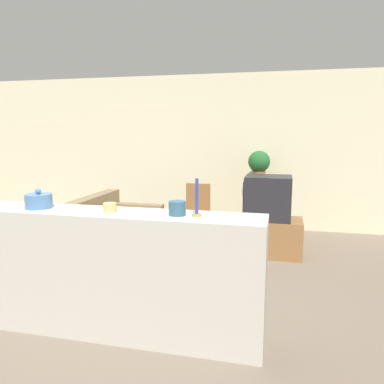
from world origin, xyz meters
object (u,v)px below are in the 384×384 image
at_px(television, 267,198).
at_px(decorative_bowl, 39,201).
at_px(couch, 108,235).
at_px(wooden_chair, 196,209).
at_px(potted_plant, 259,163).

distance_m(television, decorative_bowl, 3.04).
bearing_deg(decorative_bowl, television, 52.53).
height_order(couch, decorative_bowl, decorative_bowl).
bearing_deg(television, wooden_chair, 153.79).
distance_m(wooden_chair, potted_plant, 1.32).
distance_m(couch, television, 2.29).
bearing_deg(potted_plant, television, -80.46).
bearing_deg(wooden_chair, television, -26.21).
relative_size(wooden_chair, decorative_bowl, 3.88).
height_order(television, decorative_bowl, decorative_bowl).
distance_m(potted_plant, decorative_bowl, 3.92).
xyz_separation_m(couch, television, (2.17, 0.48, 0.54)).
bearing_deg(decorative_bowl, potted_plant, 65.12).
height_order(television, potted_plant, potted_plant).
relative_size(couch, potted_plant, 4.03).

